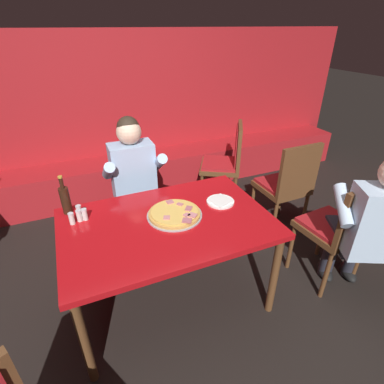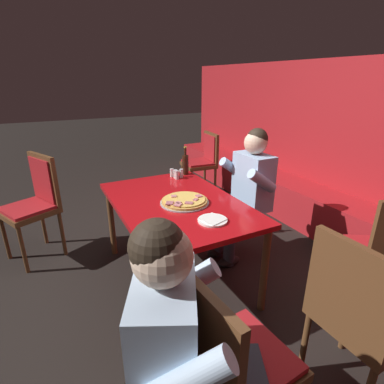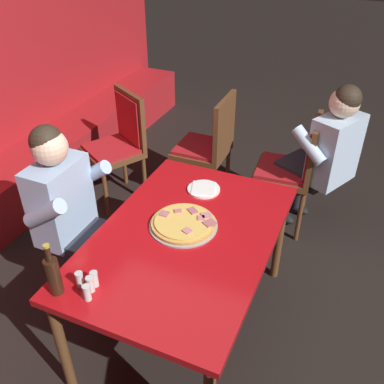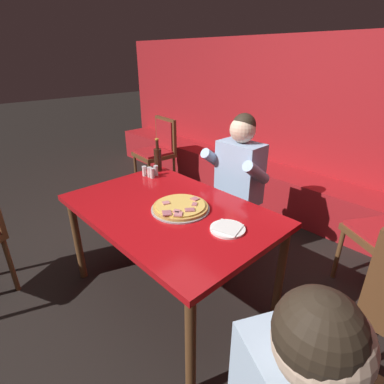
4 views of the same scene
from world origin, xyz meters
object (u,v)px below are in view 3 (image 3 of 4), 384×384
at_px(plate_white_paper, 204,189).
at_px(beer_bottle, 53,275).
at_px(dining_chair_near_right, 210,142).
at_px(shaker_red_pepper_flakes, 87,293).
at_px(dining_chair_far_left, 294,165).
at_px(main_dining_table, 185,245).
at_px(shaker_oregano, 80,280).
at_px(pizza, 184,223).
at_px(diner_standing_companion, 323,154).
at_px(shaker_parmesan, 90,285).
at_px(diner_seated_blue_shirt, 74,214).
at_px(dining_chair_side_aisle, 120,140).
at_px(shaker_black_pepper, 95,280).

relative_size(plate_white_paper, beer_bottle, 0.72).
bearing_deg(dining_chair_near_right, shaker_red_pepper_flakes, -175.14).
bearing_deg(dining_chair_near_right, dining_chair_far_left, -96.23).
xyz_separation_m(main_dining_table, shaker_oregano, (-0.55, 0.30, 0.11)).
height_order(pizza, diner_standing_companion, diner_standing_companion).
distance_m(pizza, shaker_oregano, 0.67).
distance_m(pizza, dining_chair_near_right, 1.37).
bearing_deg(plate_white_paper, shaker_parmesan, 170.68).
relative_size(diner_seated_blue_shirt, dining_chair_side_aisle, 1.29).
distance_m(pizza, dining_chair_far_left, 1.30).
relative_size(shaker_black_pepper, diner_standing_companion, 0.07).
height_order(shaker_black_pepper, shaker_oregano, same).
bearing_deg(dining_chair_side_aisle, shaker_oregano, -153.68).
xyz_separation_m(pizza, dining_chair_near_right, (1.31, 0.35, -0.19)).
xyz_separation_m(main_dining_table, pizza, (0.07, 0.04, 0.09)).
bearing_deg(dining_chair_far_left, shaker_red_pepper_flakes, 163.31).
xyz_separation_m(beer_bottle, shaker_oregano, (0.07, -0.08, -0.07)).
bearing_deg(diner_seated_blue_shirt, diner_standing_companion, -43.02).
relative_size(pizza, diner_seated_blue_shirt, 0.31).
bearing_deg(dining_chair_far_left, beer_bottle, 159.13).
bearing_deg(shaker_oregano, dining_chair_side_aisle, 26.32).
height_order(diner_seated_blue_shirt, dining_chair_near_right, diner_seated_blue_shirt).
bearing_deg(pizza, beer_bottle, 153.55).
relative_size(main_dining_table, dining_chair_near_right, 1.44).
distance_m(shaker_parmesan, dining_chair_side_aisle, 1.89).
height_order(plate_white_paper, dining_chair_near_right, dining_chair_near_right).
distance_m(dining_chair_side_aisle, diner_standing_companion, 1.69).
relative_size(shaker_black_pepper, shaker_parmesan, 1.00).
xyz_separation_m(shaker_oregano, diner_seated_blue_shirt, (0.51, 0.42, -0.08)).
bearing_deg(dining_chair_side_aisle, shaker_black_pepper, -151.53).
relative_size(plate_white_paper, shaker_oregano, 2.44).
distance_m(shaker_oregano, dining_chair_far_left, 1.97).
relative_size(beer_bottle, diner_seated_blue_shirt, 0.23).
relative_size(shaker_black_pepper, dining_chair_far_left, 0.09).
bearing_deg(diner_seated_blue_shirt, shaker_black_pepper, -134.36).
xyz_separation_m(beer_bottle, shaker_red_pepper_flakes, (0.02, -0.16, -0.07)).
bearing_deg(plate_white_paper, diner_standing_companion, -35.63).
xyz_separation_m(pizza, beer_bottle, (-0.69, 0.34, 0.09)).
height_order(plate_white_paper, shaker_red_pepper_flakes, shaker_red_pepper_flakes).
xyz_separation_m(pizza, diner_standing_companion, (1.25, -0.59, -0.06)).
bearing_deg(main_dining_table, shaker_oregano, 150.91).
bearing_deg(pizza, diner_standing_companion, -25.13).
xyz_separation_m(plate_white_paper, dining_chair_side_aisle, (0.65, 1.05, -0.18)).
bearing_deg(shaker_oregano, shaker_parmesan, -94.45).
distance_m(shaker_red_pepper_flakes, diner_seated_blue_shirt, 0.76).
height_order(dining_chair_near_right, dining_chair_far_left, dining_chair_near_right).
bearing_deg(shaker_black_pepper, diner_standing_companion, -23.19).
bearing_deg(dining_chair_side_aisle, main_dining_table, -134.64).
bearing_deg(shaker_red_pepper_flakes, shaker_parmesan, 18.62).
bearing_deg(dining_chair_side_aisle, beer_bottle, -156.91).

